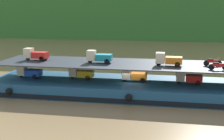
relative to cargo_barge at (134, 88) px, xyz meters
The scene contains 12 objects.
ground_plane 0.75m from the cargo_barge, 90.00° to the left, with size 400.00×400.00×0.00m, color olive.
cargo_barge is the anchor object (origin of this frame).
cargo_rack 2.69m from the cargo_barge, 90.00° to the left, with size 30.13×6.91×2.00m.
mini_truck_lower_stern 12.17m from the cargo_barge, behind, with size 2.78×1.28×1.38m.
mini_truck_lower_aft 6.21m from the cargo_barge, behind, with size 2.77×1.25×1.38m.
mini_truck_lower_mid 1.44m from the cargo_barge, 52.96° to the left, with size 2.78×1.26×1.38m.
mini_truck_lower_fore 6.02m from the cargo_barge, ahead, with size 2.77×1.26×1.38m.
mini_truck_upper_stern 11.87m from the cargo_barge, behind, with size 2.77×1.26×1.38m.
mini_truck_upper_mid 5.15m from the cargo_barge, behind, with size 2.76×1.24×1.38m.
mini_truck_upper_fore 5.08m from the cargo_barge, 11.03° to the right, with size 2.78×1.27×1.38m.
motorcycle_upper_port 9.28m from the cargo_barge, 13.63° to the right, with size 1.90×0.55×0.87m.
motorcycle_upper_centre 8.79m from the cargo_barge, ahead, with size 1.90×0.55×0.87m.
Camera 1 is at (3.82, -33.83, 9.68)m, focal length 51.06 mm.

